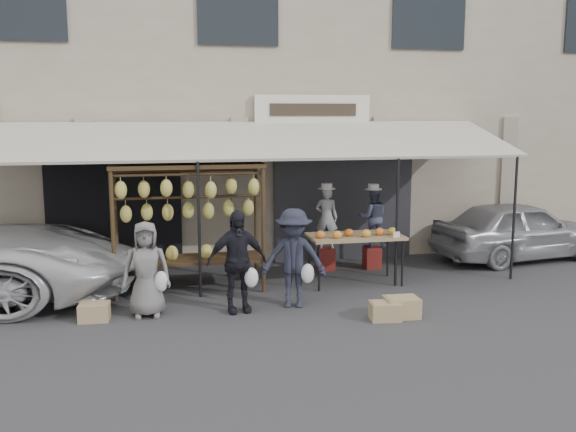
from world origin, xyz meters
The scene contains 16 objects.
ground_plane centered at (0.00, 0.00, 0.00)m, with size 90.00×90.00×0.00m, color #2D2D30.
shophouse centered at (0.00, 6.50, 3.65)m, with size 24.00×6.15×7.30m.
awning centered at (0.01, 2.28, 2.57)m, with size 10.00×2.35×2.92m.
banana_rack centered at (-1.15, 1.58, 1.56)m, with size 2.60×0.90×2.24m.
produce_table centered at (1.83, 1.42, 0.87)m, with size 1.70×0.90×1.04m.
vendor_left centered at (1.59, 2.57, 1.05)m, with size 0.44×0.29×1.22m, color #9A9AA0.
vendor_right centered at (2.52, 2.49, 1.03)m, with size 0.58×0.45×1.19m, color #414560.
customer_left centered at (-1.87, 0.27, 0.74)m, with size 0.72×0.47×1.47m, color slate.
customer_mid centered at (-0.49, 0.21, 0.81)m, with size 0.95×0.39×1.61m, color black.
customer_right centered at (0.43, 0.28, 0.80)m, with size 1.03×0.59×1.60m, color #222432.
stool_left centered at (1.59, 2.57, 0.22)m, with size 0.31×0.31×0.44m, color maroon.
stool_right centered at (2.52, 2.49, 0.22)m, with size 0.31×0.31×0.44m, color maroon.
crate_near_a centered at (1.64, -0.65, 0.13)m, with size 0.45×0.34×0.27m, color tan.
crate_near_b centered at (1.94, -0.57, 0.15)m, with size 0.51×0.39×0.31m, color tan.
crate_far centered at (-2.66, 0.21, 0.13)m, with size 0.44×0.34×0.27m, color tan.
sedan centered at (5.82, 2.60, 0.64)m, with size 1.50×3.74×1.27m, color gray.
Camera 1 is at (-1.69, -9.47, 3.10)m, focal length 40.00 mm.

